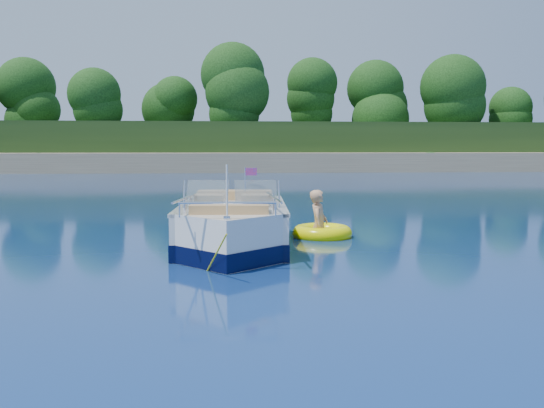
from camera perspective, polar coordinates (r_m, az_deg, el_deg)
The scene contains 6 objects.
ground at distance 11.82m, azimuth 4.26°, elevation -4.31°, with size 160.00×160.00×0.00m, color #0B224E.
shoreline at distance 75.30m, azimuth -3.52°, elevation 4.66°, with size 170.00×59.00×6.00m.
treeline at distance 52.67m, azimuth -2.88°, elevation 9.30°, with size 150.00×7.12×8.19m.
motorboat at distance 11.90m, azimuth -3.73°, elevation -2.40°, with size 2.31×5.84×1.94m.
tow_tube at distance 13.46m, azimuth 4.75°, elevation -2.73°, with size 1.37×1.37×0.35m.
boy at distance 13.37m, azimuth 4.42°, elevation -3.17°, with size 0.60×0.39×1.64m, color tan.
Camera 1 is at (-1.87, -11.50, 2.00)m, focal length 40.00 mm.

